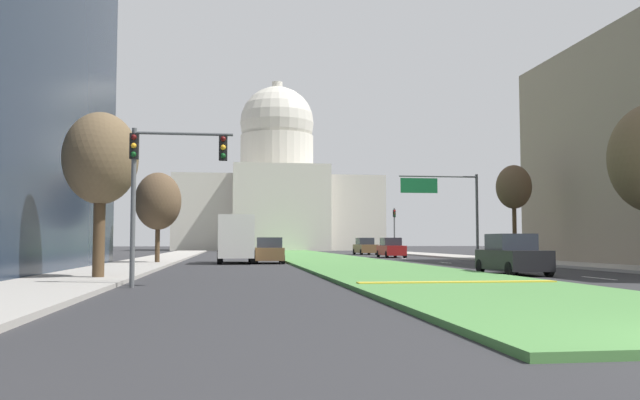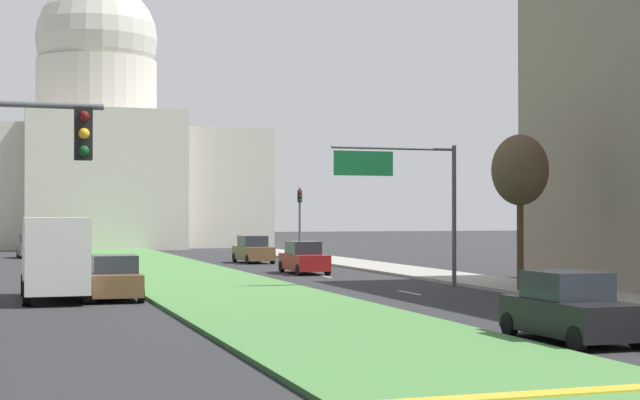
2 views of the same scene
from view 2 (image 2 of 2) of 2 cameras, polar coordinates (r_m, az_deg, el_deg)
name	(u,v)px [view 2 (image 2 of 2)]	position (r m, az deg, el deg)	size (l,w,h in m)	color
ground_plane	(177,275)	(53.74, -8.41, -4.39)	(260.00, 260.00, 0.00)	#2B2B2D
grass_median	(194,280)	(48.74, -7.42, -4.67)	(7.42, 91.44, 0.14)	#4C8442
median_curb_nose	(537,394)	(17.68, 12.65, -11.07)	(6.68, 0.50, 0.04)	gold
lane_dashes_right	(413,293)	(41.01, 5.50, -5.48)	(0.16, 36.36, 0.01)	silver
sidewalk_right	(478,281)	(48.13, 9.25, -4.71)	(4.00, 91.44, 0.15)	#9E9991
capitol_building	(97,152)	(103.52, -12.96, 2.74)	(33.67, 22.26, 28.81)	beige
traffic_light_far_right	(300,215)	(67.54, -1.20, -0.87)	(0.28, 0.35, 5.20)	#515456
overhead_guide_sign	(408,185)	(44.11, 5.21, 0.91)	(6.06, 0.20, 6.50)	#515456
street_tree_right_mid	(520,171)	(41.49, 11.67, 1.66)	(2.38, 2.38, 6.68)	#4C3823
sedan_lead_stopped	(569,309)	(26.06, 14.45, -6.24)	(1.95, 4.20, 1.83)	black
sedan_midblock	(114,279)	(38.43, -12.00, -4.56)	(2.04, 4.17, 1.75)	brown
sedan_distant	(304,259)	(54.50, -0.96, -3.46)	(1.91, 4.56, 1.81)	maroon
sedan_far_horizon	(253,250)	(66.72, -3.95, -2.97)	(2.10, 4.32, 1.86)	brown
sedan_very_far	(31,247)	(77.80, -16.63, -2.65)	(2.09, 4.25, 1.83)	#4C5156
box_truck_delivery	(54,257)	(38.65, -15.34, -3.25)	(2.40, 6.40, 3.20)	#BCBCC1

